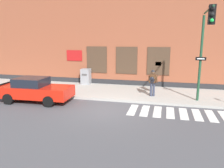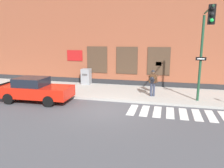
% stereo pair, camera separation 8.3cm
% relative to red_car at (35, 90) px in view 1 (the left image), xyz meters
% --- Properties ---
extents(ground_plane, '(160.00, 160.00, 0.00)m').
position_rel_red_car_xyz_m(ground_plane, '(4.84, -0.60, -0.77)').
color(ground_plane, '#4C4C51').
extents(sidewalk, '(28.00, 4.58, 0.15)m').
position_rel_red_car_xyz_m(sidewalk, '(4.84, 3.43, -0.69)').
color(sidewalk, '#ADAAA3').
rests_on(sidewalk, ground).
extents(building_backdrop, '(28.00, 4.06, 9.01)m').
position_rel_red_car_xyz_m(building_backdrop, '(4.84, 7.72, 3.73)').
color(building_backdrop, brown).
rests_on(building_backdrop, ground).
extents(crosswalk, '(5.20, 1.90, 0.01)m').
position_rel_red_car_xyz_m(crosswalk, '(8.66, -0.16, -0.76)').
color(crosswalk, silver).
rests_on(crosswalk, ground).
extents(red_car, '(4.66, 2.11, 1.53)m').
position_rel_red_car_xyz_m(red_car, '(0.00, 0.00, 0.00)').
color(red_car, red).
rests_on(red_car, ground).
extents(busker, '(0.75, 0.60, 1.76)m').
position_rel_red_car_xyz_m(busker, '(7.16, 2.55, 0.39)').
color(busker, '#33384C').
rests_on(busker, sidewalk).
extents(traffic_light, '(0.60, 3.30, 5.29)m').
position_rel_red_car_xyz_m(traffic_light, '(9.93, 1.00, 3.05)').
color(traffic_light, '#1E472D').
rests_on(traffic_light, sidewalk).
extents(utility_box, '(0.74, 0.71, 1.29)m').
position_rel_red_car_xyz_m(utility_box, '(1.44, 5.27, 0.03)').
color(utility_box, gray).
rests_on(utility_box, sidewalk).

